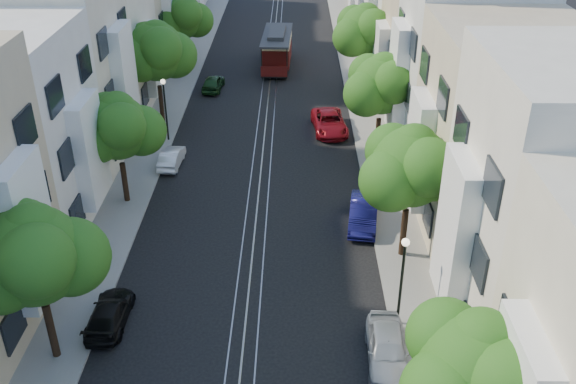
{
  "coord_description": "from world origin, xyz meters",
  "views": [
    {
      "loc": [
        1.98,
        -16.52,
        17.88
      ],
      "look_at": [
        1.71,
        11.3,
        2.2
      ],
      "focal_mm": 40.0,
      "sensor_mm": 36.0,
      "label": 1
    }
  ],
  "objects_px": {
    "parked_car_e_far": "(329,122)",
    "parked_car_w_far": "(213,83)",
    "tree_w_c": "(157,53)",
    "tree_e_a": "(477,372)",
    "tree_e_d": "(365,32)",
    "parked_car_w_near": "(109,313)",
    "tree_w_d": "(183,18)",
    "lamp_west": "(165,101)",
    "tree_e_b": "(412,169)",
    "lamp_east": "(403,269)",
    "tree_w_b": "(118,129)",
    "parked_car_e_mid": "(363,213)",
    "parked_car_w_mid": "(172,157)",
    "tree_e_c": "(382,86)",
    "tree_w_a": "(35,258)",
    "cable_car": "(277,47)",
    "parked_car_e_near": "(387,348)"
  },
  "relations": [
    {
      "from": "tree_w_b",
      "to": "parked_car_w_far",
      "type": "relative_size",
      "value": 1.78
    },
    {
      "from": "tree_w_d",
      "to": "lamp_west",
      "type": "relative_size",
      "value": 1.57
    },
    {
      "from": "tree_w_c",
      "to": "tree_e_a",
      "type": "bearing_deg",
      "value": -62.78
    },
    {
      "from": "tree_e_c",
      "to": "tree_w_d",
      "type": "relative_size",
      "value": 1.0
    },
    {
      "from": "lamp_east",
      "to": "tree_e_a",
      "type": "bearing_deg",
      "value": -82.21
    },
    {
      "from": "tree_w_c",
      "to": "lamp_east",
      "type": "bearing_deg",
      "value": -57.35
    },
    {
      "from": "lamp_east",
      "to": "parked_car_e_near",
      "type": "bearing_deg",
      "value": -108.52
    },
    {
      "from": "parked_car_w_near",
      "to": "tree_e_b",
      "type": "bearing_deg",
      "value": -158.47
    },
    {
      "from": "lamp_east",
      "to": "tree_e_b",
      "type": "bearing_deg",
      "value": 79.07
    },
    {
      "from": "tree_w_d",
      "to": "tree_e_a",
      "type": "bearing_deg",
      "value": -69.73
    },
    {
      "from": "parked_car_w_near",
      "to": "parked_car_w_far",
      "type": "height_order",
      "value": "parked_car_w_far"
    },
    {
      "from": "lamp_east",
      "to": "parked_car_e_near",
      "type": "relative_size",
      "value": 1.07
    },
    {
      "from": "tree_w_d",
      "to": "lamp_east",
      "type": "distance_m",
      "value": 34.73
    },
    {
      "from": "tree_w_b",
      "to": "parked_car_w_near",
      "type": "xyz_separation_m",
      "value": [
        1.54,
        -9.99,
        -3.87
      ]
    },
    {
      "from": "parked_car_w_near",
      "to": "parked_car_w_far",
      "type": "xyz_separation_m",
      "value": [
        1.2,
        27.67,
        0.07
      ]
    },
    {
      "from": "cable_car",
      "to": "parked_car_e_mid",
      "type": "height_order",
      "value": "cable_car"
    },
    {
      "from": "tree_e_d",
      "to": "tree_w_c",
      "type": "height_order",
      "value": "tree_w_c"
    },
    {
      "from": "parked_car_e_mid",
      "to": "tree_w_d",
      "type": "bearing_deg",
      "value": 125.29
    },
    {
      "from": "tree_w_b",
      "to": "parked_car_e_mid",
      "type": "xyz_separation_m",
      "value": [
        12.74,
        -2.14,
        -3.74
      ]
    },
    {
      "from": "tree_e_a",
      "to": "tree_e_c",
      "type": "xyz_separation_m",
      "value": [
        0.0,
        23.0,
        0.2
      ]
    },
    {
      "from": "tree_e_d",
      "to": "lamp_west",
      "type": "distance_m",
      "value": 16.39
    },
    {
      "from": "tree_e_a",
      "to": "cable_car",
      "type": "distance_m",
      "value": 41.07
    },
    {
      "from": "tree_e_d",
      "to": "tree_e_b",
      "type": "bearing_deg",
      "value": -90.0
    },
    {
      "from": "tree_w_b",
      "to": "parked_car_e_near",
      "type": "xyz_separation_m",
      "value": [
        12.73,
        -12.08,
        -3.74
      ]
    },
    {
      "from": "lamp_east",
      "to": "cable_car",
      "type": "xyz_separation_m",
      "value": [
        -5.8,
        33.4,
        -1.13
      ]
    },
    {
      "from": "tree_w_a",
      "to": "parked_car_e_near",
      "type": "bearing_deg",
      "value": -0.38
    },
    {
      "from": "tree_e_d",
      "to": "tree_w_c",
      "type": "bearing_deg",
      "value": -157.38
    },
    {
      "from": "parked_car_e_far",
      "to": "parked_car_w_near",
      "type": "xyz_separation_m",
      "value": [
        -10.0,
        -19.72,
        -0.11
      ]
    },
    {
      "from": "tree_w_a",
      "to": "tree_e_a",
      "type": "bearing_deg",
      "value": -19.15
    },
    {
      "from": "lamp_east",
      "to": "lamp_west",
      "type": "height_order",
      "value": "same"
    },
    {
      "from": "parked_car_e_mid",
      "to": "tree_w_b",
      "type": "bearing_deg",
      "value": 177.94
    },
    {
      "from": "tree_e_d",
      "to": "parked_car_e_mid",
      "type": "relative_size",
      "value": 1.71
    },
    {
      "from": "tree_e_b",
      "to": "tree_e_a",
      "type": "bearing_deg",
      "value": -90.0
    },
    {
      "from": "tree_e_c",
      "to": "tree_e_d",
      "type": "height_order",
      "value": "tree_e_d"
    },
    {
      "from": "tree_w_a",
      "to": "tree_w_b",
      "type": "distance_m",
      "value": 12.0
    },
    {
      "from": "parked_car_e_far",
      "to": "parked_car_w_far",
      "type": "bearing_deg",
      "value": 132.43
    },
    {
      "from": "tree_e_b",
      "to": "tree_w_d",
      "type": "relative_size",
      "value": 1.03
    },
    {
      "from": "tree_e_b",
      "to": "tree_e_d",
      "type": "height_order",
      "value": "tree_e_d"
    },
    {
      "from": "tree_w_c",
      "to": "tree_w_d",
      "type": "bearing_deg",
      "value": 90.0
    },
    {
      "from": "tree_w_b",
      "to": "parked_car_w_mid",
      "type": "relative_size",
      "value": 1.94
    },
    {
      "from": "tree_e_a",
      "to": "tree_e_d",
      "type": "distance_m",
      "value": 34.0
    },
    {
      "from": "tree_w_a",
      "to": "cable_car",
      "type": "height_order",
      "value": "tree_w_a"
    },
    {
      "from": "lamp_west",
      "to": "parked_car_w_mid",
      "type": "relative_size",
      "value": 1.29
    },
    {
      "from": "tree_w_b",
      "to": "tree_e_d",
      "type": "bearing_deg",
      "value": 49.73
    },
    {
      "from": "tree_w_d",
      "to": "lamp_west",
      "type": "xyz_separation_m",
      "value": [
        0.84,
        -13.98,
        -1.75
      ]
    },
    {
      "from": "tree_w_c",
      "to": "lamp_east",
      "type": "distance_m",
      "value": 25.01
    },
    {
      "from": "lamp_west",
      "to": "parked_car_e_near",
      "type": "distance_m",
      "value": 23.47
    },
    {
      "from": "tree_e_d",
      "to": "lamp_west",
      "type": "xyz_separation_m",
      "value": [
        -13.56,
        -8.98,
        -2.02
      ]
    },
    {
      "from": "parked_car_e_mid",
      "to": "parked_car_w_mid",
      "type": "xyz_separation_m",
      "value": [
        -11.08,
        6.64,
        -0.13
      ]
    },
    {
      "from": "tree_e_b",
      "to": "lamp_west",
      "type": "relative_size",
      "value": 1.61
    }
  ]
}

